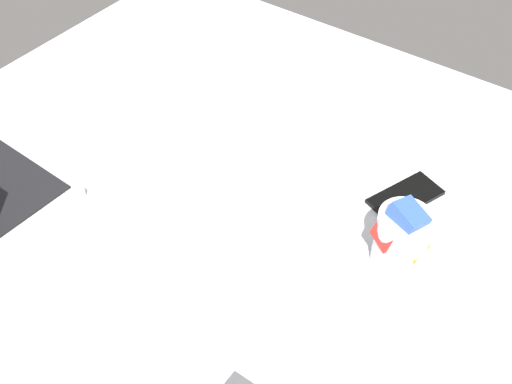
% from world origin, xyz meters
% --- Properties ---
extents(bed_mattress, '(1.80, 1.40, 0.18)m').
position_xyz_m(bed_mattress, '(0.00, 0.00, 0.09)').
color(bed_mattress, '#B7BCC6').
rests_on(bed_mattress, ground).
extents(snack_cup, '(0.09, 0.10, 0.14)m').
position_xyz_m(snack_cup, '(-0.12, -0.11, 0.24)').
color(snack_cup, silver).
rests_on(snack_cup, bed_mattress).
extents(cell_phone, '(0.11, 0.15, 0.01)m').
position_xyz_m(cell_phone, '(-0.06, -0.25, 0.18)').
color(cell_phone, black).
rests_on(cell_phone, bed_mattress).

